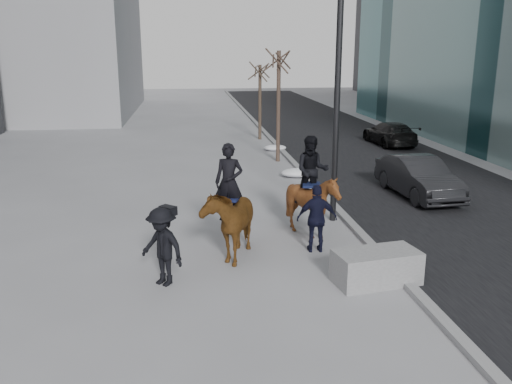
{
  "coord_description": "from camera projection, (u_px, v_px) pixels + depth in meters",
  "views": [
    {
      "loc": [
        -1.66,
        -12.06,
        5.04
      ],
      "look_at": [
        0.0,
        1.2,
        1.5
      ],
      "focal_mm": 38.0,
      "sensor_mm": 36.0,
      "label": 1
    }
  ],
  "objects": [
    {
      "name": "planter",
      "position": [
        376.0,
        267.0,
        11.97
      ],
      "size": [
        1.98,
        1.22,
        0.74
      ],
      "primitive_type": "cube",
      "rotation": [
        0.0,
        0.0,
        0.17
      ],
      "color": "gray",
      "rests_on": "ground"
    },
    {
      "name": "camera_crew",
      "position": [
        162.0,
        246.0,
        11.77
      ],
      "size": [
        1.28,
        1.24,
        1.75
      ],
      "color": "black",
      "rests_on": "ground"
    },
    {
      "name": "mounted_right",
      "position": [
        312.0,
        197.0,
        14.81
      ],
      "size": [
        1.77,
        1.92,
        2.78
      ],
      "color": "#4B220F",
      "rests_on": "ground"
    },
    {
      "name": "car_far",
      "position": [
        390.0,
        133.0,
        29.21
      ],
      "size": [
        1.93,
        4.39,
        1.25
      ],
      "primitive_type": "imported",
      "rotation": [
        0.0,
        0.0,
        3.18
      ],
      "color": "black",
      "rests_on": "ground"
    },
    {
      "name": "ground",
      "position": [
        262.0,
        265.0,
        13.06
      ],
      "size": [
        120.0,
        120.0,
        0.0
      ],
      "primitive_type": "plane",
      "color": "gray",
      "rests_on": "ground"
    },
    {
      "name": "snow_piles",
      "position": [
        288.0,
        162.0,
        24.02
      ],
      "size": [
        1.39,
        6.71,
        0.35
      ],
      "color": "white",
      "rests_on": "ground"
    },
    {
      "name": "road",
      "position": [
        391.0,
        169.0,
        23.49
      ],
      "size": [
        8.0,
        90.0,
        0.01
      ],
      "primitive_type": "cube",
      "color": "black",
      "rests_on": "ground"
    },
    {
      "name": "mounted_left",
      "position": [
        230.0,
        215.0,
        13.41
      ],
      "size": [
        1.61,
        2.39,
        2.83
      ],
      "color": "#522F10",
      "rests_on": "ground"
    },
    {
      "name": "lamppost",
      "position": [
        336.0,
        51.0,
        15.44
      ],
      "size": [
        0.25,
        2.92,
        9.09
      ],
      "color": "black",
      "rests_on": "ground"
    },
    {
      "name": "tree_near",
      "position": [
        278.0,
        101.0,
        24.36
      ],
      "size": [
        1.2,
        1.2,
        5.52
      ],
      "primitive_type": null,
      "color": "#34251F",
      "rests_on": "ground"
    },
    {
      "name": "tree_far",
      "position": [
        260.0,
        98.0,
        30.55
      ],
      "size": [
        1.2,
        1.2,
        4.65
      ],
      "primitive_type": null,
      "color": "#34271E",
      "rests_on": "ground"
    },
    {
      "name": "curb",
      "position": [
        300.0,
        170.0,
        23.0
      ],
      "size": [
        0.25,
        90.0,
        0.12
      ],
      "primitive_type": "cube",
      "color": "gray",
      "rests_on": "ground"
    },
    {
      "name": "feeder",
      "position": [
        317.0,
        219.0,
        13.71
      ],
      "size": [
        1.06,
        0.9,
        1.75
      ],
      "color": "black",
      "rests_on": "ground"
    },
    {
      "name": "car_near",
      "position": [
        418.0,
        177.0,
        18.93
      ],
      "size": [
        1.76,
        4.33,
        1.4
      ],
      "primitive_type": "imported",
      "rotation": [
        0.0,
        0.0,
        0.07
      ],
      "color": "black",
      "rests_on": "ground"
    }
  ]
}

